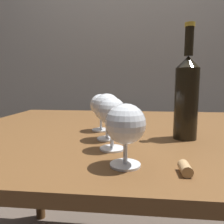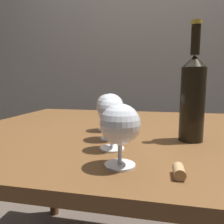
{
  "view_description": "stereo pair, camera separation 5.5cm",
  "coord_description": "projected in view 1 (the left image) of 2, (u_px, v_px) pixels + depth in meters",
  "views": [
    {
      "loc": [
        0.01,
        -0.81,
        0.88
      ],
      "look_at": [
        -0.05,
        -0.26,
        0.8
      ],
      "focal_mm": 34.52,
      "sensor_mm": 36.0,
      "label": 1
    },
    {
      "loc": [
        0.07,
        -0.8,
        0.88
      ],
      "look_at": [
        -0.05,
        -0.26,
        0.8
      ],
      "focal_mm": 34.52,
      "sensor_mm": 36.0,
      "label": 2
    }
  ],
  "objects": [
    {
      "name": "wine_glass_white",
      "position": [
        101.0,
        106.0,
        0.78
      ],
      "size": [
        0.08,
        0.08,
        0.13
      ],
      "color": "white",
      "rests_on": "dining_table"
    },
    {
      "name": "dining_table",
      "position": [
        131.0,
        148.0,
        0.83
      ],
      "size": [
        1.29,
        0.99,
        0.7
      ],
      "color": "brown",
      "rests_on": "ground_plane"
    },
    {
      "name": "wine_glass_merlot",
      "position": [
        126.0,
        125.0,
        0.45
      ],
      "size": [
        0.09,
        0.09,
        0.13
      ],
      "color": "white",
      "rests_on": "dining_table"
    },
    {
      "name": "back_wall",
      "position": [
        134.0,
        35.0,
        1.94
      ],
      "size": [
        5.0,
        0.08,
        2.6
      ],
      "primitive_type": "cube",
      "color": "gray",
      "rests_on": "ground_plane"
    },
    {
      "name": "wine_glass_port",
      "position": [
        107.0,
        109.0,
        0.65
      ],
      "size": [
        0.08,
        0.08,
        0.14
      ],
      "color": "white",
      "rests_on": "dining_table"
    },
    {
      "name": "wine_glass_chardonnay",
      "position": [
        112.0,
        113.0,
        0.55
      ],
      "size": [
        0.07,
        0.07,
        0.14
      ],
      "color": "white",
      "rests_on": "dining_table"
    },
    {
      "name": "wine_bottle",
      "position": [
        187.0,
        96.0,
        0.66
      ],
      "size": [
        0.07,
        0.07,
        0.35
      ],
      "color": "black",
      "rests_on": "dining_table"
    },
    {
      "name": "cork",
      "position": [
        185.0,
        168.0,
        0.42
      ],
      "size": [
        0.02,
        0.04,
        0.02
      ],
      "primitive_type": "cylinder",
      "rotation": [
        1.57,
        0.0,
        0.0
      ],
      "color": "tan",
      "rests_on": "dining_table"
    }
  ]
}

